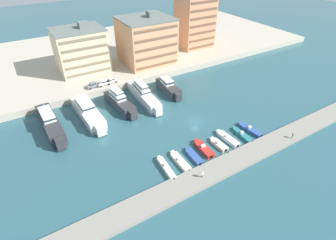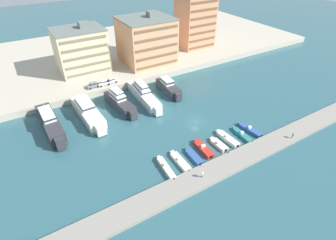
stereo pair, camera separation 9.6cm
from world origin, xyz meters
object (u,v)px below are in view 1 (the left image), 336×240
(motorboat_red_center_left, at_px, (204,149))
(pedestrian_mid_deck, at_px, (293,135))
(yacht_charcoal_center, at_px, (168,87))
(car_grey_far_left, at_px, (93,85))
(car_white_left, at_px, (104,83))
(pedestrian_near_edge, at_px, (202,174))
(yacht_charcoal_far_left, at_px, (50,124))
(yacht_white_center_left, at_px, (144,95))
(yacht_charcoal_mid_left, at_px, (120,102))
(motorboat_cream_center, at_px, (219,144))
(motorboat_blue_mid_left, at_px, (194,156))
(motorboat_teal_mid_right, at_px, (242,135))
(motorboat_cream_left, at_px, (180,161))
(motorboat_white_center_right, at_px, (228,138))
(car_white_mid_left, at_px, (112,80))
(motorboat_cream_far_left, at_px, (166,168))
(motorboat_blue_right, at_px, (250,130))
(yacht_ivory_left, at_px, (88,112))

(motorboat_red_center_left, relative_size, pedestrian_mid_deck, 4.62)
(yacht_charcoal_center, distance_m, car_grey_far_left, 25.62)
(car_white_left, distance_m, pedestrian_mid_deck, 61.30)
(car_white_left, xyz_separation_m, pedestrian_near_edge, (4.19, -50.44, -1.32))
(yacht_charcoal_far_left, height_order, pedestrian_near_edge, yacht_charcoal_far_left)
(yacht_white_center_left, bearing_deg, yacht_charcoal_center, 2.24)
(yacht_charcoal_mid_left, bearing_deg, motorboat_cream_center, -64.38)
(motorboat_blue_mid_left, distance_m, motorboat_cream_center, 8.13)
(motorboat_teal_mid_right, bearing_deg, motorboat_red_center_left, 175.64)
(motorboat_cream_left, height_order, motorboat_white_center_right, motorboat_white_center_right)
(motorboat_white_center_right, relative_size, pedestrian_mid_deck, 4.93)
(yacht_white_center_left, distance_m, car_white_mid_left, 14.22)
(yacht_charcoal_center, relative_size, motorboat_teal_mid_right, 1.89)
(motorboat_red_center_left, relative_size, motorboat_cream_center, 1.24)
(yacht_charcoal_center, xyz_separation_m, motorboat_cream_left, (-15.60, -31.22, -1.42))
(motorboat_cream_far_left, distance_m, motorboat_teal_mid_right, 24.05)
(motorboat_blue_mid_left, bearing_deg, motorboat_red_center_left, 13.17)
(motorboat_teal_mid_right, height_order, car_white_left, car_white_left)
(motorboat_white_center_right, bearing_deg, yacht_charcoal_mid_left, 121.31)
(motorboat_cream_far_left, relative_size, car_grey_far_left, 1.99)
(yacht_charcoal_center, bearing_deg, car_white_left, 146.71)
(car_grey_far_left, distance_m, pedestrian_mid_deck, 63.59)
(motorboat_cream_far_left, bearing_deg, motorboat_blue_right, 1.15)
(car_grey_far_left, height_order, car_white_mid_left, same)
(motorboat_white_center_right, relative_size, car_grey_far_left, 1.92)
(yacht_charcoal_center, relative_size, pedestrian_near_edge, 8.51)
(yacht_charcoal_mid_left, xyz_separation_m, car_white_mid_left, (2.63, 13.20, 1.15))
(yacht_charcoal_far_left, bearing_deg, car_white_mid_left, 31.27)
(motorboat_cream_far_left, xyz_separation_m, motorboat_cream_center, (16.04, 0.27, -0.11))
(pedestrian_near_edge, bearing_deg, motorboat_blue_mid_left, 68.49)
(yacht_ivory_left, relative_size, motorboat_teal_mid_right, 2.72)
(yacht_ivory_left, height_order, motorboat_teal_mid_right, yacht_ivory_left)
(motorboat_white_center_right, distance_m, car_grey_far_left, 48.55)
(yacht_charcoal_mid_left, xyz_separation_m, yacht_charcoal_center, (18.24, 0.69, -0.23))
(yacht_charcoal_far_left, bearing_deg, motorboat_cream_center, -39.60)
(yacht_charcoal_far_left, relative_size, motorboat_teal_mid_right, 2.67)
(motorboat_blue_right, bearing_deg, motorboat_cream_center, -178.59)
(motorboat_teal_mid_right, bearing_deg, yacht_charcoal_mid_left, 126.28)
(car_white_mid_left, bearing_deg, pedestrian_mid_deck, -60.15)
(motorboat_blue_right, bearing_deg, motorboat_cream_far_left, -178.85)
(yacht_white_center_left, relative_size, car_white_left, 5.34)
(motorboat_blue_mid_left, relative_size, motorboat_teal_mid_right, 0.87)
(yacht_white_center_left, xyz_separation_m, car_white_left, (-8.90, 12.61, 1.22))
(motorboat_cream_far_left, height_order, motorboat_teal_mid_right, motorboat_cream_far_left)
(yacht_charcoal_center, height_order, car_white_mid_left, yacht_charcoal_center)
(motorboat_cream_left, bearing_deg, motorboat_red_center_left, 5.07)
(yacht_ivory_left, relative_size, motorboat_cream_left, 2.68)
(yacht_white_center_left, bearing_deg, pedestrian_mid_deck, -58.51)
(yacht_charcoal_center, distance_m, motorboat_cream_center, 31.39)
(yacht_charcoal_mid_left, relative_size, pedestrian_mid_deck, 10.67)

